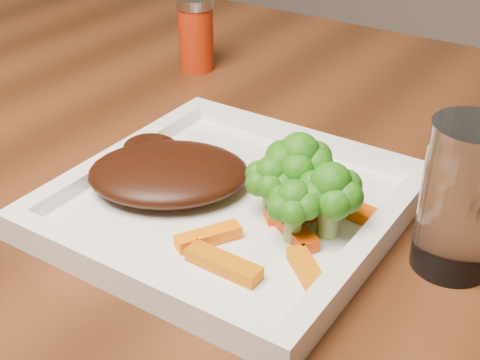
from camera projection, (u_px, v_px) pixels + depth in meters
The scene contains 16 objects.
dining_table at pixel (92, 337), 0.97m from camera, with size 1.60×0.90×0.75m, color #532912, non-canonical shape.
plate at pixel (230, 208), 0.57m from camera, with size 0.27×0.27×0.01m, color white.
steak at pixel (169, 173), 0.58m from camera, with size 0.14×0.11×0.03m, color #341207.
broccoli_0 at pixel (299, 169), 0.55m from camera, with size 0.06×0.06×0.07m, color #226811, non-canonical shape.
broccoli_1 at pixel (330, 199), 0.51m from camera, with size 0.06×0.06×0.06m, color #236F12, non-canonical shape.
broccoli_2 at pixel (294, 208), 0.51m from camera, with size 0.05×0.05×0.06m, color #2B6611, non-canonical shape.
broccoli_3 at pixel (272, 181), 0.54m from camera, with size 0.05×0.05×0.06m, color #237213, non-canonical shape.
carrot_0 at pixel (223, 264), 0.49m from camera, with size 0.06×0.02×0.01m, color #C76403.
carrot_1 at pixel (308, 272), 0.48m from camera, with size 0.05×0.01×0.01m, color #D96B03.
carrot_2 at pixel (208, 236), 0.52m from camera, with size 0.05×0.01×0.01m, color orange.
carrot_3 at pixel (357, 211), 0.55m from camera, with size 0.06×0.02×0.01m, color #F75E04.
carrot_4 at pixel (282, 175), 0.60m from camera, with size 0.06×0.01×0.01m, color red.
carrot_5 at pixel (293, 228), 0.53m from camera, with size 0.06×0.02×0.01m, color #CC3903.
carrot_6 at pixel (298, 213), 0.55m from camera, with size 0.05×0.01×0.01m, color #FF4304.
spice_shaker at pixel (196, 34), 0.84m from camera, with size 0.04×0.04×0.09m, color #AA2409.
drinking_glass at pixel (462, 199), 0.49m from camera, with size 0.06×0.06×0.12m, color white.
Camera 1 is at (0.63, -0.46, 1.07)m, focal length 50.00 mm.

